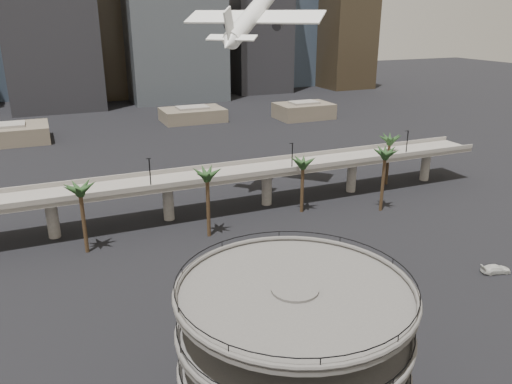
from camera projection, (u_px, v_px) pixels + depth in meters
name	position (u px, v px, depth m)	size (l,w,h in m)	color
ground	(373.00, 370.00, 59.03)	(700.00, 700.00, 0.00)	black
parking_ramp	(293.00, 347.00, 47.44)	(22.20, 22.20, 17.35)	#53504D
overpass	(219.00, 179.00, 104.18)	(130.00, 9.30, 14.70)	slate
palm_trees	(286.00, 164.00, 100.38)	(76.40, 18.40, 14.00)	#41301B
low_buildings	(159.00, 121.00, 183.83)	(135.00, 27.50, 6.80)	brown
skyline	(135.00, 0.00, 237.01)	(269.00, 86.00, 126.96)	#7E7257
airborne_jet	(254.00, 13.00, 110.32)	(27.42, 27.98, 16.74)	white
car_a	(291.00, 284.00, 76.19)	(1.89, 4.71, 1.60)	#A91E18
car_b	(385.00, 268.00, 81.35)	(1.53, 4.38, 1.44)	black
car_c	(496.00, 269.00, 81.05)	(1.92, 4.72, 1.37)	silver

